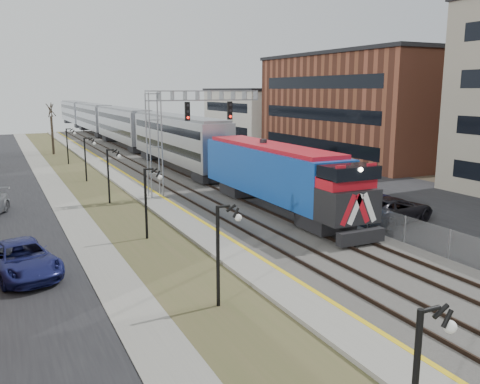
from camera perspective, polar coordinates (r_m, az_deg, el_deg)
sidewalk at (r=44.72m, az=-20.00°, el=0.22°), size 2.00×120.00×0.08m
grass_median at (r=45.11m, az=-16.22°, el=0.53°), size 4.00×120.00×0.06m
platform at (r=45.66m, az=-12.52°, el=0.96°), size 2.00×120.00×0.24m
ballast_bed at (r=47.04m, az=-6.59°, el=1.43°), size 8.00×120.00×0.20m
parking_lot at (r=52.18m, az=5.95°, el=2.34°), size 16.00×120.00×0.04m
platform_edge at (r=45.85m, az=-11.45°, el=1.20°), size 0.24×120.00×0.01m
track_near at (r=46.40m, az=-8.92°, el=1.45°), size 1.58×120.00×0.15m
track_far at (r=47.51m, az=-4.89°, el=1.78°), size 1.58×120.00×0.15m
train at (r=77.97m, az=-13.52°, el=7.25°), size 3.00×108.65×5.33m
signal_gantry at (r=38.89m, az=-7.22°, el=7.49°), size 9.00×1.07×8.15m
lampposts at (r=28.68m, az=-10.68°, el=-1.26°), size 0.14×62.14×4.00m
fence at (r=48.45m, az=-1.91°, el=2.63°), size 0.04×120.00×1.60m
buildings_east at (r=57.42m, az=20.29°, el=8.84°), size 16.00×76.00×15.00m
car_lot_c at (r=33.21m, az=16.84°, el=-1.95°), size 6.14×3.66×1.60m
car_lot_d at (r=35.93m, az=13.81°, el=-0.87°), size 5.47×2.99×1.50m
car_lot_e at (r=50.45m, az=0.92°, el=2.96°), size 4.84×2.84×1.55m
car_lot_f at (r=54.95m, az=-0.38°, el=3.67°), size 5.06×3.07×1.57m
car_street_a at (r=24.84m, az=-23.33°, el=-6.99°), size 3.59×5.82×1.50m
car_lot_g at (r=60.98m, az=-3.05°, el=4.33°), size 5.05×2.61×1.36m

